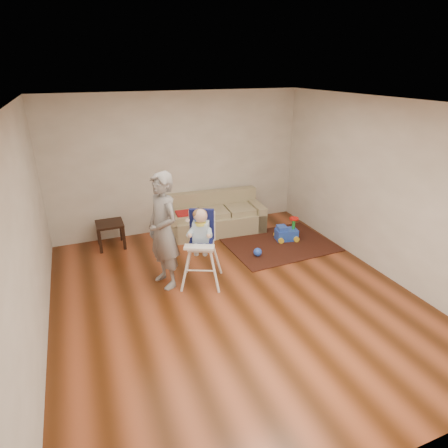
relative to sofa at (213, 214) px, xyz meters
name	(u,v)px	position (x,y,z in m)	size (l,w,h in m)	color
ground	(234,297)	(-0.54, -2.30, -0.38)	(5.50, 5.50, 0.00)	#44200C
room_envelope	(221,163)	(-0.54, -1.77, 1.49)	(5.04, 5.52, 2.72)	#BCB5A6
sofa	(213,214)	(0.00, 0.00, 0.00)	(2.04, 0.96, 0.77)	gray
side_table	(111,235)	(-1.99, 0.08, -0.15)	(0.48, 0.48, 0.48)	black
area_rug	(279,244)	(0.95, -1.01, -0.38)	(1.92, 1.44, 0.02)	black
ride_on_toy	(287,229)	(1.16, -0.90, -0.15)	(0.40, 0.29, 0.44)	blue
toy_ball	(258,252)	(0.34, -1.31, -0.29)	(0.15, 0.15, 0.15)	blue
high_chair	(201,248)	(-0.84, -1.73, 0.20)	(0.75, 0.75, 1.22)	white
adult	(163,231)	(-1.36, -1.57, 0.50)	(0.64, 0.42, 1.77)	gray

